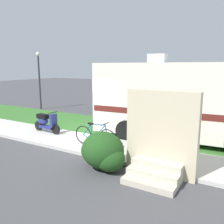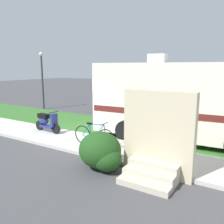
% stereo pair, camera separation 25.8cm
% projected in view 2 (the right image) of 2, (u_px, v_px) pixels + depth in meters
% --- Properties ---
extents(ground_plane, '(80.00, 80.00, 0.00)m').
position_uv_depth(ground_plane, '(86.00, 134.00, 10.77)').
color(ground_plane, '#424244').
extents(sidewalk, '(24.00, 2.00, 0.12)m').
position_uv_depth(sidewalk, '(69.00, 140.00, 9.75)').
color(sidewalk, beige).
rests_on(sidewalk, ground).
extents(grass_strip, '(24.00, 3.40, 0.08)m').
position_uv_depth(grass_strip, '(105.00, 126.00, 12.01)').
color(grass_strip, '#336628').
rests_on(grass_strip, ground).
extents(motorhome_rv, '(7.08, 2.93, 3.67)m').
position_uv_depth(motorhome_rv, '(184.00, 99.00, 9.47)').
color(motorhome_rv, silver).
rests_on(motorhome_rv, ground).
extents(scooter, '(1.56, 0.50, 0.97)m').
position_uv_depth(scooter, '(46.00, 122.00, 10.70)').
color(scooter, black).
rests_on(scooter, ground).
extents(bicycle, '(1.75, 0.52, 0.91)m').
position_uv_depth(bicycle, '(94.00, 136.00, 8.76)').
color(bicycle, black).
rests_on(bicycle, ground).
extents(pickup_truck_near, '(5.55, 2.15, 1.74)m').
position_uv_depth(pickup_truck_near, '(146.00, 99.00, 15.44)').
color(pickup_truck_near, '#1E2328').
rests_on(pickup_truck_near, ground).
extents(pickup_truck_far, '(5.05, 2.25, 1.88)m').
position_uv_depth(pickup_truck_far, '(183.00, 95.00, 17.40)').
color(pickup_truck_far, '#1E478C').
rests_on(pickup_truck_far, ground).
extents(porch_steps, '(2.00, 1.26, 2.40)m').
position_uv_depth(porch_steps, '(156.00, 143.00, 6.49)').
color(porch_steps, '#BCB29E').
rests_on(porch_steps, ground).
extents(bush_by_porch, '(1.56, 1.17, 1.11)m').
position_uv_depth(bush_by_porch, '(100.00, 152.00, 7.08)').
color(bush_by_porch, '#1E4719').
rests_on(bush_by_porch, ground).
extents(bottle_green, '(0.08, 0.08, 0.30)m').
position_uv_depth(bottle_green, '(136.00, 155.00, 7.53)').
color(bottle_green, brown).
rests_on(bottle_green, ground).
extents(street_lamp_post, '(0.28, 0.28, 4.01)m').
position_uv_depth(street_lamp_post, '(42.00, 75.00, 16.76)').
color(street_lamp_post, '#333338').
rests_on(street_lamp_post, ground).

